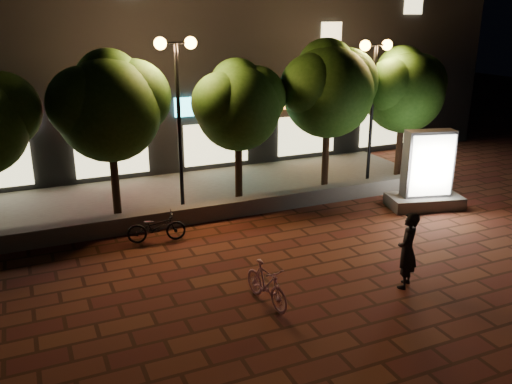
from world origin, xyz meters
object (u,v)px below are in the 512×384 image
scooter_pink (266,284)px  street_lamp_left (177,80)px  ad_kiosk (427,177)px  tree_far_right (404,87)px  rider (407,250)px  scooter_parked (156,227)px  street_lamp_right (374,75)px  tree_mid (239,102)px  tree_left (110,103)px  tree_right (329,86)px

scooter_pink → street_lamp_left: bearing=81.2°
ad_kiosk → scooter_pink: 7.99m
tree_far_right → rider: bearing=-126.9°
street_lamp_left → scooter_parked: 4.45m
tree_far_right → street_lamp_left: size_ratio=0.92×
street_lamp_right → rider: size_ratio=2.82×
rider → scooter_parked: size_ratio=1.13×
street_lamp_right → rider: 8.53m
tree_mid → rider: bearing=-81.6°
street_lamp_left → scooter_pink: bearing=-90.5°
street_lamp_right → scooter_pink: bearing=-137.8°
street_lamp_left → tree_mid: bearing=7.3°
tree_far_right → ad_kiosk: tree_far_right is taller
tree_far_right → scooter_pink: size_ratio=3.14×
street_lamp_left → street_lamp_right: street_lamp_left is taller
ad_kiosk → tree_left: bearing=160.5°
street_lamp_left → rider: 8.26m
tree_mid → scooter_pink: tree_mid is taller
rider → tree_left: bearing=-93.8°
tree_far_right → scooter_pink: 11.28m
tree_mid → street_lamp_right: street_lamp_right is taller
tree_mid → scooter_parked: (-3.43, -2.46, -2.81)m
street_lamp_left → scooter_parked: (-1.38, -2.20, -3.62)m
street_lamp_right → tree_left: bearing=178.3°
tree_mid → scooter_parked: size_ratio=2.88×
tree_right → scooter_pink: (-5.41, -6.67, -3.11)m
tree_right → scooter_parked: bearing=-159.9°
street_lamp_right → tree_right: bearing=170.9°
tree_mid → street_lamp_right: size_ratio=0.90×
tree_far_right → scooter_parked: tree_far_right is taller
street_lamp_left → scooter_parked: bearing=-122.0°
scooter_pink → scooter_parked: 4.41m
tree_left → scooter_pink: (1.89, -6.67, -2.99)m
tree_left → tree_far_right: (10.50, -0.00, -0.08)m
ad_kiosk → scooter_pink: ad_kiosk is taller
scooter_parked → tree_mid: bearing=-44.7°
street_lamp_right → ad_kiosk: (0.12, -2.94, -2.89)m
tree_mid → tree_far_right: bearing=0.0°
tree_right → street_lamp_left: bearing=-177.2°
rider → ad_kiosk: bearing=-173.5°
tree_left → street_lamp_right: (8.95, -0.26, 0.45)m
ad_kiosk → scooter_parked: 8.55m
tree_mid → street_lamp_left: (-2.05, -0.26, 0.81)m
tree_mid → tree_far_right: 6.50m
tree_left → street_lamp_left: bearing=-7.7°
tree_right → tree_mid: bearing=-180.0°
scooter_pink → rider: (3.18, -0.56, 0.43)m
tree_mid → tree_right: tree_right is taller
ad_kiosk → rider: ad_kiosk is taller
rider → scooter_parked: (-4.50, 4.77, -0.47)m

